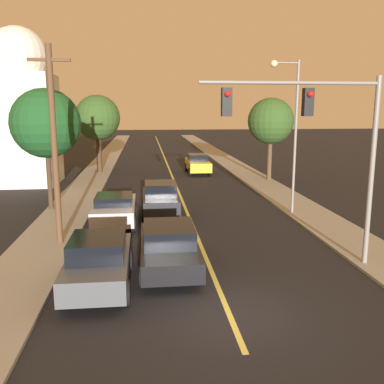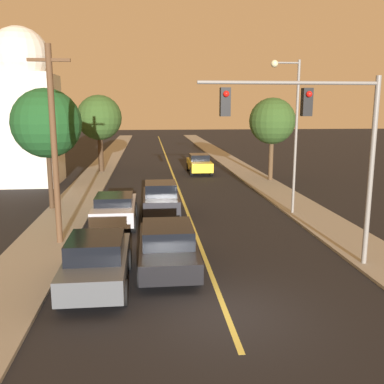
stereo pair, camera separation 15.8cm
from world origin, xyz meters
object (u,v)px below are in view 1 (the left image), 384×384
Objects in this scene: streetlamp_right at (290,119)px; utility_pole_left at (54,143)px; tree_left_near at (97,118)px; tree_right_near at (271,121)px; tree_left_far at (46,124)px; car_outer_lane_second at (115,209)px; car_near_lane_second at (160,199)px; domed_building_left at (22,109)px; car_near_lane_front at (169,246)px; car_far_oncoming at (198,163)px; car_outer_lane_front at (99,262)px; traffic_signal_mast at (319,131)px.

utility_pole_left reaches higher than streetlamp_right.
tree_right_near is at bearing -23.78° from tree_left_near.
streetlamp_right is 11.60m from utility_pole_left.
car_outer_lane_second is at bearing -42.20° from tree_left_far.
domed_building_left is at bearing 132.29° from car_near_lane_second.
car_far_oncoming is at bearing 80.32° from car_near_lane_front.
utility_pole_left reaches higher than car_near_lane_second.
car_outer_lane_second is at bearing -142.04° from car_near_lane_second.
car_outer_lane_second is 0.39× the size of domed_building_left.
utility_pole_left is 1.20× the size of tree_left_near.
car_near_lane_second reaches higher than car_outer_lane_front.
car_far_oncoming is at bearing 66.96° from utility_pole_left.
car_outer_lane_second is 0.56× the size of utility_pole_left.
car_near_lane_front is 10.48m from streetlamp_right.
car_outer_lane_second is 0.56× the size of streetlamp_right.
car_far_oncoming is at bearing 93.24° from traffic_signal_mast.
car_near_lane_front is at bearing 80.32° from car_far_oncoming.
utility_pole_left is 1.21× the size of tree_left_far.
traffic_signal_mast is (5.00, -8.24, 3.93)m from car_near_lane_second.
domed_building_left is (-16.07, 11.15, 0.49)m from streetlamp_right.
tree_left_near is at bearing 84.92° from tree_left_far.
car_far_oncoming is 0.73× the size of tree_left_far.
tree_right_near is at bearing 63.38° from car_near_lane_front.
car_near_lane_front is 1.14× the size of car_near_lane_second.
tree_right_near is 18.19m from domed_building_left.
tree_right_near is at bearing 136.84° from car_far_oncoming.
car_near_lane_second is at bearing -132.15° from tree_right_near.
streetlamp_right reaches higher than car_near_lane_second.
car_near_lane_second is 0.55× the size of streetlamp_right.
tree_left_near is at bearing 112.25° from traffic_signal_mast.
streetlamp_right is 19.57m from domed_building_left.
car_near_lane_front is 21.00m from domed_building_left.
traffic_signal_mast is 0.99× the size of tree_left_near.
car_outer_lane_front is at bearing -65.61° from utility_pole_left.
tree_left_near reaches higher than tree_left_far.
tree_left_far is at bearing -95.08° from tree_left_near.
tree_left_far is at bearing 138.10° from traffic_signal_mast.
tree_left_near reaches higher than car_outer_lane_second.
car_outer_lane_second is 0.67× the size of traffic_signal_mast.
traffic_signal_mast is at bearing 7.24° from car_outer_lane_front.
car_outer_lane_front is at bearing -120.24° from tree_right_near.
car_near_lane_second is 0.67× the size of tree_left_far.
tree_left_far is (-5.92, 9.29, 3.90)m from car_near_lane_front.
tree_left_far reaches higher than car_far_oncoming.
car_far_oncoming is (5.99, 15.95, 0.04)m from car_outer_lane_second.
traffic_signal_mast is 23.64m from domed_building_left.
utility_pole_left reaches higher than tree_left_near.
car_far_oncoming is 7.70m from tree_right_near.
car_outer_lane_front is 0.40× the size of domed_building_left.
traffic_signal_mast is at bearing -41.90° from tree_left_far.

